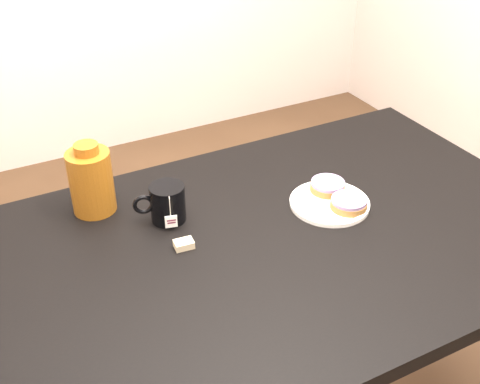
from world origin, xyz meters
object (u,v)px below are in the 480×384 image
at_px(plate, 330,202).
at_px(bagel_front, 349,203).
at_px(table, 283,260).
at_px(teabag_pouch, 184,244).
at_px(mug, 167,203).
at_px(bagel_package, 91,181).
at_px(bagel_back, 328,186).

relative_size(plate, bagel_front, 1.61).
bearing_deg(table, teabag_pouch, 164.94).
distance_m(mug, bagel_package, 0.20).
bearing_deg(bagel_back, plate, -118.06).
bearing_deg(bagel_front, table, -178.24).
relative_size(bagel_front, teabag_pouch, 2.86).
bearing_deg(teabag_pouch, bagel_front, -7.61).
relative_size(plate, bagel_back, 2.00).
bearing_deg(bagel_front, bagel_back, 90.38).
bearing_deg(bagel_package, bagel_front, -28.57).
relative_size(table, mug, 10.16).
xyz_separation_m(table, mug, (-0.23, 0.19, 0.13)).
xyz_separation_m(table, teabag_pouch, (-0.24, 0.06, 0.09)).
xyz_separation_m(table, bagel_front, (0.19, 0.01, 0.11)).
bearing_deg(bagel_package, mug, -40.97).
distance_m(plate, bagel_front, 0.05).
xyz_separation_m(mug, bagel_package, (-0.15, 0.13, 0.04)).
distance_m(mug, teabag_pouch, 0.13).
distance_m(table, mug, 0.32).
xyz_separation_m(table, bagel_back, (0.19, 0.10, 0.11)).
relative_size(table, bagel_package, 7.43).
bearing_deg(bagel_front, plate, 119.09).
bearing_deg(bagel_back, mug, 168.09).
bearing_deg(mug, plate, -4.78).
distance_m(bagel_back, bagel_front, 0.09).
xyz_separation_m(teabag_pouch, bagel_package, (-0.14, 0.25, 0.08)).
bearing_deg(bagel_package, table, -40.12).
relative_size(bagel_back, mug, 0.75).
height_order(mug, teabag_pouch, mug).
bearing_deg(teabag_pouch, mug, 85.58).
bearing_deg(table, mug, 140.45).
distance_m(bagel_back, mug, 0.43).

